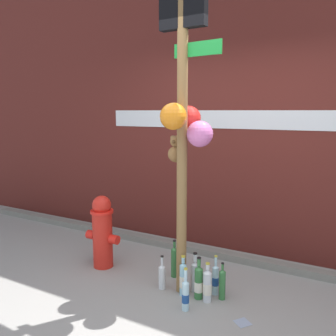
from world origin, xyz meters
The scene contains 15 objects.
ground_plane centered at (0.00, 0.00, 0.00)m, with size 14.00×14.00×0.00m, color gray.
building_wall centered at (0.00, 1.85, 1.81)m, with size 10.00×0.21×3.62m.
curb_strip centered at (0.00, 1.44, 0.04)m, with size 8.00×0.12×0.08m, color slate.
memorial_post centered at (-0.19, 0.56, 1.67)m, with size 0.61×0.60×2.77m.
fire_hydrant centered at (-1.20, 0.60, 0.41)m, with size 0.41×0.25×0.81m.
bottle_0 centered at (0.12, 0.62, 0.15)m, with size 0.06×0.06×0.38m.
bottle_1 centered at (-0.07, 0.59, 0.16)m, with size 0.08×0.08×0.39m.
bottle_2 centered at (-0.01, 0.25, 0.14)m, with size 0.06×0.06×0.39m.
bottle_3 centered at (-0.38, 0.76, 0.17)m, with size 0.07×0.07×0.40m.
bottle_4 centered at (0.01, 0.48, 0.15)m, with size 0.08×0.08×0.40m.
bottle_5 centered at (-0.37, 0.48, 0.13)m, with size 0.07×0.07×0.33m.
bottle_6 centered at (0.10, 0.47, 0.15)m, with size 0.08×0.08×0.37m.
bottle_7 centered at (0.21, 0.57, 0.15)m, with size 0.06×0.06×0.35m.
bottle_8 centered at (-0.14, 0.46, 0.16)m, with size 0.07×0.07×0.39m.
litter_2 centered at (0.49, 0.30, 0.00)m, with size 0.11×0.12×0.01m, color #8C99B2.
Camera 1 is at (1.23, -2.33, 1.71)m, focal length 37.92 mm.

